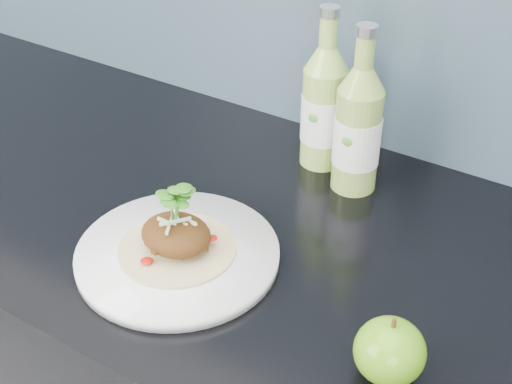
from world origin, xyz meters
TOP-DOWN VIEW (x-y plane):
  - dinner_plate at (-0.11, 1.58)m, footprint 0.30×0.30m
  - pork_taco at (-0.11, 1.58)m, footprint 0.15×0.15m
  - green_apple at (0.20, 1.55)m, footprint 0.10×0.10m
  - cider_bottle_left at (-0.06, 1.89)m, footprint 0.08×0.08m
  - cider_bottle_right at (0.01, 1.86)m, footprint 0.07×0.07m

SIDE VIEW (x-z plane):
  - dinner_plate at x=-0.11m, z-range 0.90..0.92m
  - green_apple at x=0.20m, z-range 0.90..0.98m
  - pork_taco at x=-0.11m, z-range 0.90..0.99m
  - cider_bottle_left at x=-0.06m, z-range 0.87..1.12m
  - cider_bottle_right at x=0.01m, z-range 0.87..1.12m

